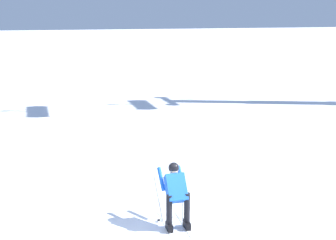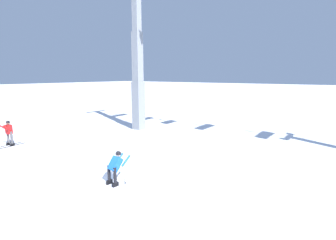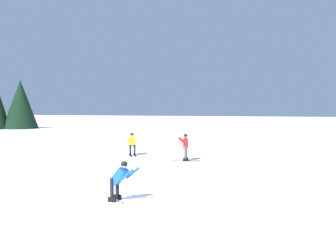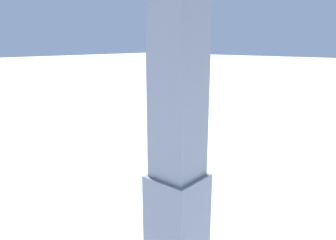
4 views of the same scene
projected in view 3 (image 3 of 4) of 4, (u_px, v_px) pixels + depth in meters
ground_plane at (109, 196)px, 13.35m from camera, size 260.00×260.00×0.00m
skier_carving_main at (120, 178)px, 12.56m from camera, size 0.73×1.72×1.55m
skier_distant_uphill at (185, 145)px, 22.21m from camera, size 0.75×1.79×1.68m
skier_distant_downhill at (132, 142)px, 24.81m from camera, size 1.77×1.29×1.67m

